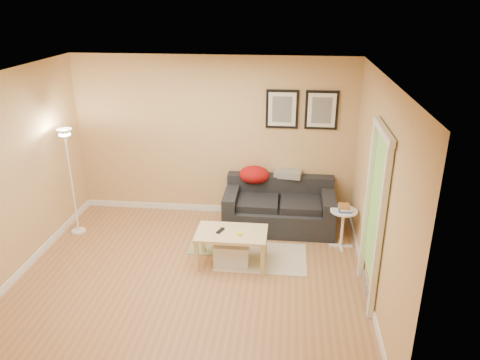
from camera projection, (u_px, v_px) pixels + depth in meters
The scene contains 24 objects.
floor at pixel (191, 276), 6.09m from camera, with size 4.50×4.50×0.00m, color #AC7049.
ceiling at pixel (182, 76), 5.12m from camera, with size 4.50×4.50×0.00m, color white.
wall_back at pixel (214, 138), 7.45m from camera, with size 4.50×4.50×0.00m, color tan.
wall_front at pixel (135, 279), 3.76m from camera, with size 4.50×4.50×0.00m, color tan.
wall_left at pixel (11, 178), 5.83m from camera, with size 4.00×4.00×0.00m, color tan.
wall_right at pixel (378, 193), 5.38m from camera, with size 4.00×4.00×0.00m, color tan.
baseboard_back at pixel (215, 208), 7.90m from camera, with size 4.50×0.02×0.10m, color white.
baseboard_left at pixel (29, 263), 6.29m from camera, with size 0.02×4.00×0.10m, color white.
baseboard_right at pixel (366, 284), 5.84m from camera, with size 0.02×4.00×0.10m, color white.
sofa at pixel (279, 205), 7.25m from camera, with size 1.70×0.90×0.75m, color black, non-canonical shape.
red_throw at pixel (254, 175), 7.39m from camera, with size 0.48×0.36×0.28m, color #A2100E, non-canonical shape.
plaid_throw at pixel (288, 174), 7.40m from camera, with size 0.42×0.26×0.10m, color tan, non-canonical shape.
framed_print_left at pixel (282, 109), 7.13m from camera, with size 0.50×0.04×0.60m, color black, non-canonical shape.
framed_print_right at pixel (322, 110), 7.07m from camera, with size 0.50×0.04×0.60m, color black, non-canonical shape.
area_rug at pixel (262, 257), 6.52m from camera, with size 1.25×0.85×0.01m, color beige.
green_runner at pixel (214, 247), 6.79m from camera, with size 0.70×0.50×0.01m, color #668C4C.
coffee_table at pixel (232, 247), 6.31m from camera, with size 0.95×0.58×0.48m, color beige, non-canonical shape.
remote_control at pixel (220, 231), 6.24m from camera, with size 0.05×0.16×0.02m, color black.
tape_roll at pixel (240, 234), 6.14m from camera, with size 0.07×0.07×0.03m, color yellow.
storage_bin at pixel (232, 252), 6.37m from camera, with size 0.49×0.36×0.30m, color white, non-canonical shape.
side_table at pixel (342, 229), 6.70m from camera, with size 0.38×0.38×0.59m, color white, non-canonical shape.
book_stack at pixel (345, 208), 6.59m from camera, with size 0.17×0.23×0.07m, color #3849A8, non-canonical shape.
floor_lamp at pixel (72, 185), 6.94m from camera, with size 0.22×0.22×1.66m, color white, non-canonical shape.
doorway at pixel (373, 220), 5.35m from camera, with size 0.12×1.01×2.13m, color white, non-canonical shape.
Camera 1 is at (1.19, -5.08, 3.44)m, focal length 34.75 mm.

